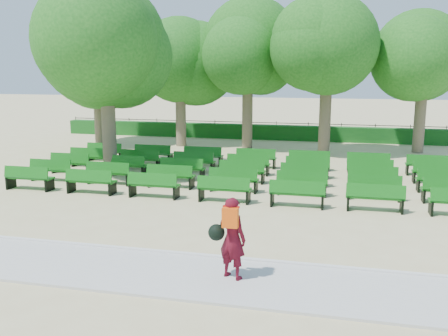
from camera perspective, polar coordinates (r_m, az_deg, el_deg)
name	(u,v)px	position (r m, az deg, el deg)	size (l,w,h in m)	color
ground	(196,191)	(18.13, -3.28, -2.62)	(120.00, 120.00, 0.00)	#C4B782
paving	(99,268)	(11.57, -14.07, -10.99)	(30.00, 2.20, 0.06)	#BBBCB7
curb	(122,249)	(12.52, -11.63, -9.04)	(30.00, 0.12, 0.10)	silver
hedge	(259,132)	(31.51, 4.07, 4.13)	(26.00, 0.70, 0.90)	#165619
fence	(260,138)	(31.96, 4.18, 3.42)	(26.00, 0.10, 1.02)	black
tree_line	(247,149)	(27.67, 2.69, 2.22)	(21.80, 6.80, 7.04)	#23691C
bench_array	(242,180)	(19.48, 2.06, -1.36)	(1.80, 0.69, 1.11)	#116514
tree_among	(106,60)	(20.90, -13.36, 11.94)	(5.27, 5.27, 7.10)	brown
person	(231,237)	(10.35, 0.80, -7.87)	(0.87, 0.63, 1.73)	#4E0B17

